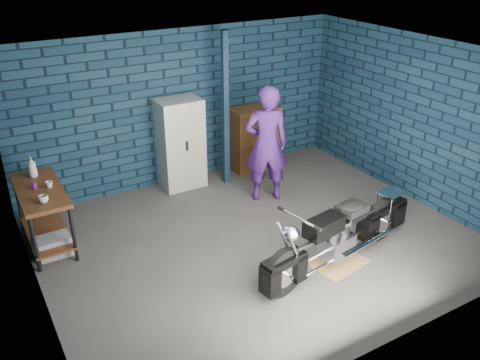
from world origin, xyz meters
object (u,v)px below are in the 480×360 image
object	(u,v)px
tool_chest	(255,138)
shop_stool	(262,163)
workbench	(45,217)
motorcycle	(341,230)
storage_bin	(54,246)
locker	(181,144)
person	(266,144)

from	to	relation	value
tool_chest	shop_stool	world-z (taller)	tool_chest
workbench	motorcycle	xyz separation A→B (m)	(3.35, -2.48, 0.07)
storage_bin	shop_stool	distance (m)	3.92
storage_bin	shop_stool	world-z (taller)	shop_stool
motorcycle	locker	bearing A→B (deg)	94.76
tool_chest	shop_stool	bearing A→B (deg)	-105.80
locker	shop_stool	size ratio (longest dim) A/B	2.82
tool_chest	storage_bin	bearing A→B (deg)	-164.59
person	locker	distance (m)	1.55
storage_bin	locker	distance (m)	2.78
locker	shop_stool	bearing A→B (deg)	-17.94
motorcycle	person	xyz separation A→B (m)	(0.16, 2.11, 0.46)
storage_bin	workbench	bearing A→B (deg)	93.59
workbench	shop_stool	distance (m)	3.90
tool_chest	motorcycle	bearing A→B (deg)	-101.49
workbench	tool_chest	size ratio (longest dim) A/B	1.17
workbench	person	bearing A→B (deg)	-6.10
workbench	tool_chest	bearing A→B (deg)	11.01
locker	tool_chest	bearing A→B (deg)	0.00
storage_bin	locker	size ratio (longest dim) A/B	0.28
storage_bin	tool_chest	world-z (taller)	tool_chest
workbench	storage_bin	bearing A→B (deg)	-86.41
motorcycle	tool_chest	size ratio (longest dim) A/B	1.98
workbench	storage_bin	xyz separation A→B (m)	(0.02, -0.32, -0.31)
workbench	motorcycle	distance (m)	4.17
motorcycle	shop_stool	xyz separation A→B (m)	(0.54, 2.81, -0.24)
storage_bin	person	bearing A→B (deg)	-0.92
person	shop_stool	bearing A→B (deg)	-95.60
storage_bin	shop_stool	xyz separation A→B (m)	(3.86, 0.65, 0.14)
person	tool_chest	bearing A→B (deg)	-91.19
shop_stool	storage_bin	bearing A→B (deg)	-170.46
person	storage_bin	xyz separation A→B (m)	(-3.49, 0.06, -0.84)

